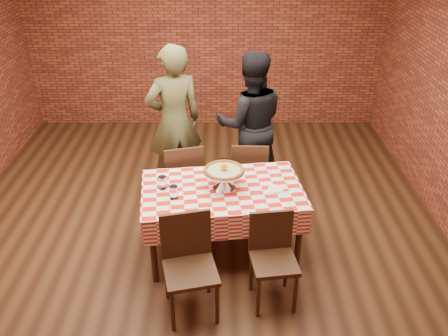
{
  "coord_description": "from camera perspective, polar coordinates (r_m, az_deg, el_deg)",
  "views": [
    {
      "loc": [
        0.29,
        -4.3,
        3.19
      ],
      "look_at": [
        0.29,
        -0.21,
        0.92
      ],
      "focal_mm": 37.91,
      "sensor_mm": 36.0,
      "label": 1
    }
  ],
  "objects": [
    {
      "name": "chair_far_right",
      "position": [
        5.55,
        3.04,
        -0.61
      ],
      "size": [
        0.43,
        0.43,
        0.89
      ],
      "primitive_type": null,
      "rotation": [
        0.0,
        0.0,
        3.11
      ],
      "color": "#402816",
      "rests_on": "ground"
    },
    {
      "name": "back_wall",
      "position": [
        7.51,
        -2.35,
        15.67
      ],
      "size": [
        5.5,
        0.0,
        5.5
      ],
      "primitive_type": "plane",
      "rotation": [
        1.57,
        0.0,
        0.0
      ],
      "color": "maroon",
      "rests_on": "ground"
    },
    {
      "name": "lemon",
      "position": [
        4.55,
        0.0,
        0.19
      ],
      "size": [
        0.09,
        0.09,
        0.08
      ],
      "primitive_type": "ellipsoid",
      "rotation": [
        0.0,
        0.0,
        0.48
      ],
      "color": "yellow",
      "rests_on": "pizza"
    },
    {
      "name": "water_glass_right",
      "position": [
        4.65,
        -7.43,
        -1.76
      ],
      "size": [
        0.09,
        0.09,
        0.13
      ],
      "primitive_type": "cylinder",
      "rotation": [
        0.0,
        0.0,
        0.12
      ],
      "color": "white",
      "rests_on": "tablecloth"
    },
    {
      "name": "diner_black",
      "position": [
        5.73,
        3.2,
        5.35
      ],
      "size": [
        0.91,
        0.73,
        1.77
      ],
      "primitive_type": "imported",
      "rotation": [
        0.0,
        0.0,
        3.22
      ],
      "color": "black",
      "rests_on": "ground"
    },
    {
      "name": "tablecloth",
      "position": [
        4.71,
        -0.21,
        -3.89
      ],
      "size": [
        1.7,
        1.15,
        0.27
      ],
      "primitive_type": null,
      "rotation": [
        0.0,
        0.0,
        0.12
      ],
      "color": "red",
      "rests_on": "table"
    },
    {
      "name": "sweetener_packet_a",
      "position": [
        4.61,
        7.17,
        -3.0
      ],
      "size": [
        0.06,
        0.06,
        0.0
      ],
      "primitive_type": "cube",
      "rotation": [
        0.0,
        0.0,
        0.55
      ],
      "color": "white",
      "rests_on": "tablecloth"
    },
    {
      "name": "chair_far_left",
      "position": [
        5.46,
        -5.03,
        -1.05
      ],
      "size": [
        0.53,
        0.53,
        0.92
      ],
      "primitive_type": null,
      "rotation": [
        0.0,
        0.0,
        3.4
      ],
      "color": "#402816",
      "rests_on": "ground"
    },
    {
      "name": "table",
      "position": [
        4.85,
        -0.2,
        -6.36
      ],
      "size": [
        1.66,
        1.11,
        0.75
      ],
      "primitive_type": "cube",
      "rotation": [
        0.0,
        0.0,
        0.12
      ],
      "color": "#402816",
      "rests_on": "ground"
    },
    {
      "name": "condiment_caddy",
      "position": [
        4.87,
        0.11,
        0.17
      ],
      "size": [
        0.13,
        0.12,
        0.15
      ],
      "primitive_type": "cube",
      "rotation": [
        0.0,
        0.0,
        -0.29
      ],
      "color": "silver",
      "rests_on": "tablecloth"
    },
    {
      "name": "pizza",
      "position": [
        4.57,
        0.0,
        -0.33
      ],
      "size": [
        0.53,
        0.53,
        0.03
      ],
      "primitive_type": "cylinder",
      "rotation": [
        0.0,
        0.0,
        0.48
      ],
      "color": "#C7B88C",
      "rests_on": "pizza_stand"
    },
    {
      "name": "pizza_stand",
      "position": [
        4.62,
        0.0,
        -1.37
      ],
      "size": [
        0.55,
        0.55,
        0.18
      ],
      "primitive_type": null,
      "rotation": [
        0.0,
        0.0,
        0.48
      ],
      "color": "silver",
      "rests_on": "tablecloth"
    },
    {
      "name": "diner_olive",
      "position": [
        5.72,
        -6.03,
        5.65
      ],
      "size": [
        0.8,
        0.67,
        1.86
      ],
      "primitive_type": "imported",
      "rotation": [
        0.0,
        0.0,
        3.52
      ],
      "color": "brown",
      "rests_on": "ground"
    },
    {
      "name": "chair_near_left",
      "position": [
        4.14,
        -4.07,
        -12.21
      ],
      "size": [
        0.53,
        0.53,
        0.93
      ],
      "primitive_type": null,
      "rotation": [
        0.0,
        0.0,
        0.23
      ],
      "color": "#402816",
      "rests_on": "ground"
    },
    {
      "name": "ground",
      "position": [
        5.36,
        -3.17,
        -7.49
      ],
      "size": [
        6.0,
        6.0,
        0.0
      ],
      "primitive_type": "plane",
      "color": "black",
      "rests_on": "ground"
    },
    {
      "name": "side_plate",
      "position": [
        4.66,
        6.25,
        -2.53
      ],
      "size": [
        0.17,
        0.17,
        0.01
      ],
      "primitive_type": "cylinder",
      "rotation": [
        0.0,
        0.0,
        0.12
      ],
      "color": "white",
      "rests_on": "tablecloth"
    },
    {
      "name": "sweetener_packet_b",
      "position": [
        4.62,
        7.84,
        -2.97
      ],
      "size": [
        0.05,
        0.04,
        0.0
      ],
      "primitive_type": "cube",
      "rotation": [
        0.0,
        0.0,
        0.01
      ],
      "color": "white",
      "rests_on": "tablecloth"
    },
    {
      "name": "chair_near_right",
      "position": [
        4.26,
        6.03,
        -11.39
      ],
      "size": [
        0.44,
        0.44,
        0.87
      ],
      "primitive_type": null,
      "rotation": [
        0.0,
        0.0,
        0.13
      ],
      "color": "#402816",
      "rests_on": "ground"
    },
    {
      "name": "water_glass_left",
      "position": [
        4.49,
        -6.09,
        -2.91
      ],
      "size": [
        0.09,
        0.09,
        0.13
      ],
      "primitive_type": "cylinder",
      "rotation": [
        0.0,
        0.0,
        0.12
      ],
      "color": "white",
      "rests_on": "tablecloth"
    }
  ]
}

